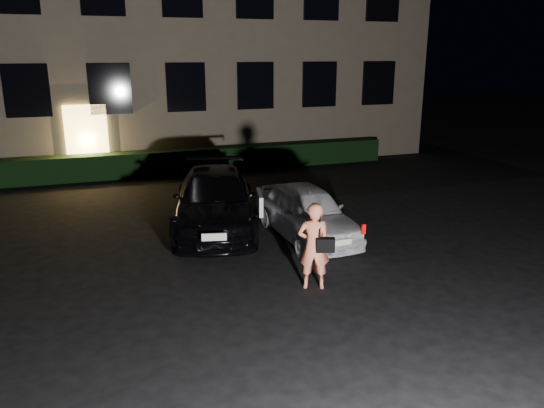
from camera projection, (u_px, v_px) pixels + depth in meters
name	position (u px, v px, depth m)	size (l,w,h in m)	color
ground	(301.00, 290.00, 9.78)	(80.00, 80.00, 0.00)	black
building	(165.00, 7.00, 21.70)	(20.00, 8.11, 12.00)	#695B4B
hedge	(191.00, 161.00, 19.18)	(15.00, 0.70, 0.85)	black
sedan	(215.00, 200.00, 13.11)	(3.03, 5.13, 1.39)	black
hatch	(306.00, 212.00, 12.42)	(1.56, 3.68, 1.24)	white
man	(314.00, 246.00, 9.66)	(0.69, 0.58, 1.64)	#F17A58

